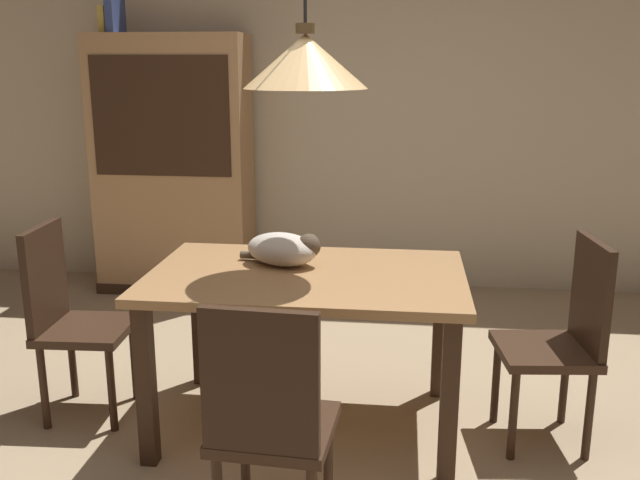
% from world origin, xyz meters
% --- Properties ---
extents(ground, '(10.00, 10.00, 0.00)m').
position_xyz_m(ground, '(0.00, 0.00, 0.00)').
color(ground, tan).
extents(back_wall, '(6.40, 0.10, 2.90)m').
position_xyz_m(back_wall, '(0.00, 2.65, 1.45)').
color(back_wall, beige).
rests_on(back_wall, ground).
extents(dining_table, '(1.40, 0.90, 0.75)m').
position_xyz_m(dining_table, '(-0.06, 0.38, 0.65)').
color(dining_table, '#A87A4C').
rests_on(dining_table, ground).
extents(chair_left_side, '(0.42, 0.42, 0.93)m').
position_xyz_m(chair_left_side, '(-1.19, 0.38, 0.51)').
color(chair_left_side, '#382316').
rests_on(chair_left_side, ground).
extents(chair_near_front, '(0.42, 0.42, 0.93)m').
position_xyz_m(chair_near_front, '(-0.07, -0.50, 0.51)').
color(chair_near_front, '#382316').
rests_on(chair_near_front, ground).
extents(chair_right_side, '(0.44, 0.44, 0.93)m').
position_xyz_m(chair_right_side, '(1.07, 0.39, 0.51)').
color(chair_right_side, '#382316').
rests_on(chair_right_side, ground).
extents(cat_sleeping, '(0.41, 0.32, 0.16)m').
position_xyz_m(cat_sleeping, '(-0.18, 0.49, 0.83)').
color(cat_sleeping, beige).
rests_on(cat_sleeping, dining_table).
extents(pendant_lamp, '(0.52, 0.52, 1.30)m').
position_xyz_m(pendant_lamp, '(-0.06, 0.38, 1.66)').
color(pendant_lamp, '#E5B775').
extents(hutch_bookcase, '(1.12, 0.45, 1.85)m').
position_xyz_m(hutch_bookcase, '(-1.30, 2.32, 0.89)').
color(hutch_bookcase, tan).
rests_on(hutch_bookcase, ground).
extents(book_yellow_short, '(0.04, 0.20, 0.18)m').
position_xyz_m(book_yellow_short, '(-1.73, 2.32, 1.94)').
color(book_yellow_short, gold).
rests_on(book_yellow_short, hutch_bookcase).
extents(book_blue_wide, '(0.06, 0.24, 0.24)m').
position_xyz_m(book_blue_wide, '(-1.67, 2.32, 1.97)').
color(book_blue_wide, '#384C93').
rests_on(book_blue_wide, hutch_bookcase).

